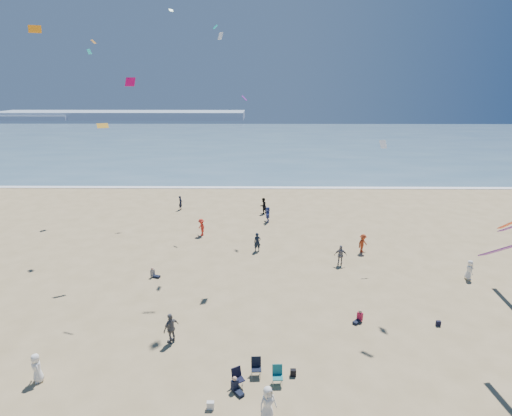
{
  "coord_description": "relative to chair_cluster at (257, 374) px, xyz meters",
  "views": [
    {
      "loc": [
        2.21,
        -12.72,
        14.79
      ],
      "look_at": [
        2.0,
        8.0,
        8.35
      ],
      "focal_mm": 28.0,
      "sensor_mm": 36.0,
      "label": 1
    }
  ],
  "objects": [
    {
      "name": "ocean",
      "position": [
        -2.11,
        90.63,
        -0.47
      ],
      "size": [
        220.0,
        100.0,
        0.06
      ],
      "primitive_type": "cube",
      "color": "#476B84",
      "rests_on": "ground"
    },
    {
      "name": "surf_line",
      "position": [
        -2.11,
        40.63,
        -0.46
      ],
      "size": [
        220.0,
        1.2,
        0.08
      ],
      "primitive_type": "cube",
      "color": "white",
      "rests_on": "ground"
    },
    {
      "name": "headland_far",
      "position": [
        -62.11,
        165.63,
        1.1
      ],
      "size": [
        110.0,
        20.0,
        3.2
      ],
      "primitive_type": "cube",
      "color": "#7A8EA8",
      "rests_on": "ground"
    },
    {
      "name": "headland_near",
      "position": [
        -102.11,
        160.63,
        0.5
      ],
      "size": [
        40.0,
        14.0,
        2.0
      ],
      "primitive_type": "cube",
      "color": "#7A8EA8",
      "rests_on": "ground"
    },
    {
      "name": "standing_flyers",
      "position": [
        1.8,
        14.34,
        0.37
      ],
      "size": [
        28.75,
        37.97,
        1.91
      ],
      "color": "red",
      "rests_on": "ground"
    },
    {
      "name": "seated_group",
      "position": [
        0.97,
        -0.04,
        -0.08
      ],
      "size": [
        16.09,
        24.25,
        0.84
      ],
      "color": "silver",
      "rests_on": "ground"
    },
    {
      "name": "chair_cluster",
      "position": [
        0.0,
        0.0,
        0.0
      ],
      "size": [
        2.72,
        1.53,
        1.0
      ],
      "color": "black",
      "rests_on": "ground"
    },
    {
      "name": "white_tote",
      "position": [
        -2.23,
        -1.8,
        -0.3
      ],
      "size": [
        0.35,
        0.2,
        0.4
      ],
      "primitive_type": "cube",
      "color": "silver",
      "rests_on": "ground"
    },
    {
      "name": "black_backpack",
      "position": [
        1.89,
        0.51,
        -0.31
      ],
      "size": [
        0.3,
        0.22,
        0.38
      ],
      "primitive_type": "cube",
      "color": "black",
      "rests_on": "ground"
    },
    {
      "name": "navy_bag",
      "position": [
        11.55,
        5.19,
        -0.33
      ],
      "size": [
        0.28,
        0.18,
        0.34
      ],
      "primitive_type": "cube",
      "color": "black",
      "rests_on": "ground"
    },
    {
      "name": "kites_aloft",
      "position": [
        6.93,
        9.55,
        13.74
      ],
      "size": [
        41.97,
        37.82,
        31.02
      ],
      "color": "#08C8D1",
      "rests_on": "ground"
    }
  ]
}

